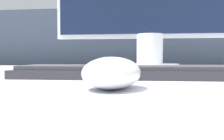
{
  "coord_description": "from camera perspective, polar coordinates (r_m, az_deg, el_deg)",
  "views": [
    {
      "loc": [
        0.0,
        -0.59,
        0.8
      ],
      "look_at": [
        -0.05,
        -0.24,
        0.78
      ],
      "focal_mm": 42.0,
      "sensor_mm": 36.0,
      "label": 1
    }
  ],
  "objects": [
    {
      "name": "partition_panel",
      "position": [
        1.27,
        7.91,
        -9.94
      ],
      "size": [
        5.0,
        0.03,
        1.03
      ],
      "color": "#333D4C",
      "rests_on": "ground_plane"
    },
    {
      "name": "keyboard",
      "position": [
        0.51,
        3.23,
        -0.39
      ],
      "size": [
        0.44,
        0.14,
        0.02
      ],
      "rotation": [
        0.0,
        0.0,
        0.04
      ],
      "color": "#28282D",
      "rests_on": "desk"
    },
    {
      "name": "computer_mouse_near",
      "position": [
        0.33,
        -0.76,
        -0.63
      ],
      "size": [
        0.09,
        0.11,
        0.04
      ],
      "rotation": [
        0.0,
        0.0,
        -0.15
      ],
      "color": "white",
      "rests_on": "desk"
    }
  ]
}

